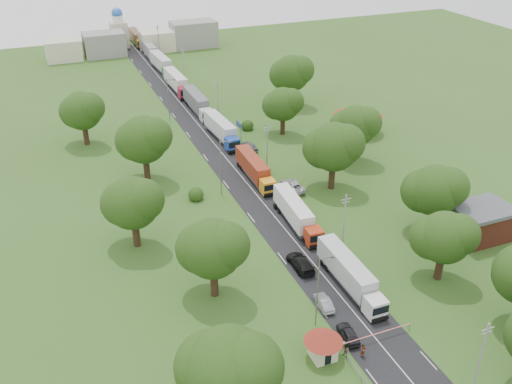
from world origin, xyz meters
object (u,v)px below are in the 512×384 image
info_sign (239,127)px  pedestrian_near (363,351)px  boom_barrier (367,337)px  truck_0 (350,274)px  car_lane_mid (324,303)px  guard_booth (323,342)px  car_lane_front (348,334)px

info_sign → pedestrian_near: 62.29m
boom_barrier → pedestrian_near: pedestrian_near is taller
info_sign → truck_0: bearing=-93.8°
info_sign → car_lane_mid: info_sign is taller
guard_booth → car_lane_mid: bearing=61.0°
info_sign → car_lane_front: bearing=-98.0°
guard_booth → car_lane_mid: guard_booth is taller
truck_0 → car_lane_mid: size_ratio=3.62×
car_lane_mid → boom_barrier: bearing=107.7°
guard_booth → car_lane_front: (4.20, 1.50, -1.46)m
info_sign → car_lane_mid: size_ratio=1.02×
info_sign → pedestrian_near: (-8.19, -61.71, -2.11)m
info_sign → guard_booth: bearing=-101.7°
info_sign → boom_barrier: bearing=-96.2°
guard_booth → pedestrian_near: bearing=-22.1°
car_lane_front → pedestrian_near: pedestrian_near is taller
boom_barrier → guard_booth: 5.98m
pedestrian_near → boom_barrier: bearing=25.1°
car_lane_mid → pedestrian_near: pedestrian_near is taller
guard_booth → boom_barrier: bearing=0.0°
car_lane_front → car_lane_mid: bearing=-83.3°
boom_barrier → car_lane_front: (-1.64, 1.50, -0.19)m
guard_booth → truck_0: size_ratio=0.30×
pedestrian_near → car_lane_front: bearing=68.9°
car_lane_mid → pedestrian_near: size_ratio=2.25×
boom_barrier → truck_0: (3.27, 9.85, 1.25)m
pedestrian_near → info_sign: bearing=61.1°
truck_0 → pedestrian_near: 12.62m
boom_barrier → guard_booth: guard_booth is taller
pedestrian_near → car_lane_mid: bearing=68.7°
boom_barrier → guard_booth: bearing=-180.0°
guard_booth → pedestrian_near: 4.72m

